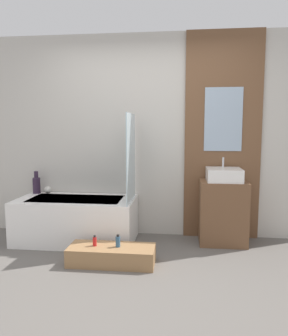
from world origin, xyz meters
The scene contains 12 objects.
ground_plane centered at (0.00, 0.00, 0.00)m, with size 12.00×12.00×0.00m, color #605B56.
wall_tiled_back centered at (0.00, 1.58, 1.30)m, with size 4.20×0.06×2.60m, color beige.
wall_wood_accent centered at (0.95, 1.53, 1.31)m, with size 0.95×0.04×2.60m.
bathtub centered at (-0.85, 1.16, 0.27)m, with size 1.45×0.73×0.54m.
glass_shower_screen centered at (-0.16, 1.13, 1.06)m, with size 0.01×0.63×1.04m, color silver.
wooden_step_bench centered at (-0.27, 0.53, 0.09)m, with size 0.90×0.35×0.19m, color #997047.
vanity_cabinet centered at (0.95, 1.30, 0.39)m, with size 0.56×0.43×0.77m, color brown.
sink centered at (0.95, 1.30, 0.85)m, with size 0.41×0.39×0.28m.
vase_tall_dark centered at (-1.48, 1.43, 0.66)m, with size 0.10×0.10×0.30m.
vase_round_light centered at (-1.33, 1.43, 0.59)m, with size 0.10×0.10×0.10m, color silver.
bottle_soap_primary centered at (-0.45, 0.53, 0.24)m, with size 0.04×0.04×0.11m.
bottle_soap_secondary centered at (-0.20, 0.53, 0.24)m, with size 0.05×0.05×0.13m.
Camera 1 is at (0.43, -2.68, 1.40)m, focal length 35.00 mm.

